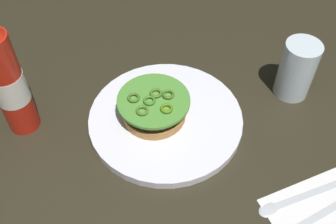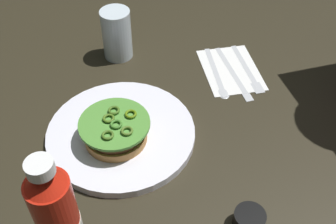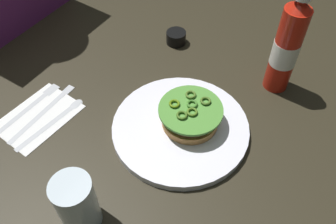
{
  "view_description": "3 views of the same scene",
  "coord_description": "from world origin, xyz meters",
  "px_view_note": "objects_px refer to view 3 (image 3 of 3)",
  "views": [
    {
      "loc": [
        0.21,
        0.36,
        0.6
      ],
      "look_at": [
        -0.0,
        -0.06,
        0.05
      ],
      "focal_mm": 42.47,
      "sensor_mm": 36.0,
      "label": 1
    },
    {
      "loc": [
        0.55,
        -0.14,
        0.63
      ],
      "look_at": [
        0.0,
        0.02,
        0.06
      ],
      "focal_mm": 44.54,
      "sensor_mm": 36.0,
      "label": 2
    },
    {
      "loc": [
        -0.42,
        -0.31,
        0.62
      ],
      "look_at": [
        -0.01,
        -0.04,
        0.04
      ],
      "focal_mm": 38.32,
      "sensor_mm": 36.0,
      "label": 3
    }
  ],
  "objects_px": {
    "dinner_plate": "(180,128)",
    "fork_utensil": "(33,103)",
    "burger_sandwich": "(190,115)",
    "butter_knife": "(46,108)",
    "napkin": "(38,117)",
    "condiment_cup": "(176,37)",
    "water_glass": "(77,204)",
    "ketchup_bottle": "(287,47)",
    "spoon_utensil": "(59,116)"
  },
  "relations": [
    {
      "from": "napkin",
      "to": "spoon_utensil",
      "type": "distance_m",
      "value": 0.05
    },
    {
      "from": "condiment_cup",
      "to": "fork_utensil",
      "type": "bearing_deg",
      "value": 156.3
    },
    {
      "from": "burger_sandwich",
      "to": "condiment_cup",
      "type": "xyz_separation_m",
      "value": [
        0.24,
        0.18,
        -0.02
      ]
    },
    {
      "from": "condiment_cup",
      "to": "butter_knife",
      "type": "distance_m",
      "value": 0.39
    },
    {
      "from": "fork_utensil",
      "to": "dinner_plate",
      "type": "bearing_deg",
      "value": -70.45
    },
    {
      "from": "water_glass",
      "to": "fork_utensil",
      "type": "distance_m",
      "value": 0.32
    },
    {
      "from": "fork_utensil",
      "to": "water_glass",
      "type": "bearing_deg",
      "value": -118.26
    },
    {
      "from": "condiment_cup",
      "to": "ketchup_bottle",
      "type": "bearing_deg",
      "value": -92.11
    },
    {
      "from": "spoon_utensil",
      "to": "butter_knife",
      "type": "distance_m",
      "value": 0.04
    },
    {
      "from": "water_glass",
      "to": "fork_utensil",
      "type": "xyz_separation_m",
      "value": [
        0.15,
        0.28,
        -0.06
      ]
    },
    {
      "from": "dinner_plate",
      "to": "napkin",
      "type": "distance_m",
      "value": 0.32
    },
    {
      "from": "butter_knife",
      "to": "fork_utensil",
      "type": "height_order",
      "value": "same"
    },
    {
      "from": "burger_sandwich",
      "to": "butter_knife",
      "type": "xyz_separation_m",
      "value": [
        -0.13,
        0.3,
        -0.04
      ]
    },
    {
      "from": "napkin",
      "to": "fork_utensil",
      "type": "bearing_deg",
      "value": 59.72
    },
    {
      "from": "ketchup_bottle",
      "to": "spoon_utensil",
      "type": "xyz_separation_m",
      "value": [
        -0.36,
        0.37,
        -0.11
      ]
    },
    {
      "from": "ketchup_bottle",
      "to": "fork_utensil",
      "type": "height_order",
      "value": "ketchup_bottle"
    },
    {
      "from": "dinner_plate",
      "to": "napkin",
      "type": "height_order",
      "value": "dinner_plate"
    },
    {
      "from": "dinner_plate",
      "to": "spoon_utensil",
      "type": "relative_size",
      "value": 1.6
    },
    {
      "from": "spoon_utensil",
      "to": "napkin",
      "type": "bearing_deg",
      "value": 121.96
    },
    {
      "from": "dinner_plate",
      "to": "butter_knife",
      "type": "xyz_separation_m",
      "value": [
        -0.11,
        0.29,
        -0.0
      ]
    },
    {
      "from": "napkin",
      "to": "spoon_utensil",
      "type": "height_order",
      "value": "spoon_utensil"
    },
    {
      "from": "ketchup_bottle",
      "to": "spoon_utensil",
      "type": "bearing_deg",
      "value": 133.65
    },
    {
      "from": "ketchup_bottle",
      "to": "dinner_plate",
      "type": "bearing_deg",
      "value": 153.17
    },
    {
      "from": "fork_utensil",
      "to": "condiment_cup",
      "type": "bearing_deg",
      "value": -23.7
    },
    {
      "from": "dinner_plate",
      "to": "burger_sandwich",
      "type": "height_order",
      "value": "burger_sandwich"
    },
    {
      "from": "water_glass",
      "to": "butter_knife",
      "type": "relative_size",
      "value": 0.61
    },
    {
      "from": "butter_knife",
      "to": "napkin",
      "type": "bearing_deg",
      "value": -179.36
    },
    {
      "from": "napkin",
      "to": "water_glass",
      "type": "bearing_deg",
      "value": -117.95
    },
    {
      "from": "butter_knife",
      "to": "condiment_cup",
      "type": "bearing_deg",
      "value": -18.97
    },
    {
      "from": "ketchup_bottle",
      "to": "butter_knife",
      "type": "xyz_separation_m",
      "value": [
        -0.35,
        0.41,
        -0.11
      ]
    },
    {
      "from": "burger_sandwich",
      "to": "napkin",
      "type": "xyz_separation_m",
      "value": [
        -0.16,
        0.3,
        -0.04
      ]
    },
    {
      "from": "dinner_plate",
      "to": "butter_knife",
      "type": "relative_size",
      "value": 1.46
    },
    {
      "from": "dinner_plate",
      "to": "fork_utensil",
      "type": "height_order",
      "value": "dinner_plate"
    },
    {
      "from": "condiment_cup",
      "to": "butter_knife",
      "type": "bearing_deg",
      "value": 161.03
    },
    {
      "from": "ketchup_bottle",
      "to": "condiment_cup",
      "type": "relative_size",
      "value": 4.82
    },
    {
      "from": "spoon_utensil",
      "to": "ketchup_bottle",
      "type": "bearing_deg",
      "value": -46.35
    },
    {
      "from": "burger_sandwich",
      "to": "butter_knife",
      "type": "relative_size",
      "value": 0.67
    },
    {
      "from": "burger_sandwich",
      "to": "spoon_utensil",
      "type": "bearing_deg",
      "value": 116.51
    },
    {
      "from": "water_glass",
      "to": "fork_utensil",
      "type": "height_order",
      "value": "water_glass"
    },
    {
      "from": "burger_sandwich",
      "to": "fork_utensil",
      "type": "bearing_deg",
      "value": 111.61
    },
    {
      "from": "spoon_utensil",
      "to": "butter_knife",
      "type": "relative_size",
      "value": 0.92
    },
    {
      "from": "burger_sandwich",
      "to": "butter_knife",
      "type": "bearing_deg",
      "value": 113.28
    },
    {
      "from": "butter_knife",
      "to": "spoon_utensil",
      "type": "bearing_deg",
      "value": -90.19
    },
    {
      "from": "burger_sandwich",
      "to": "napkin",
      "type": "bearing_deg",
      "value": 117.29
    },
    {
      "from": "ketchup_bottle",
      "to": "fork_utensil",
      "type": "xyz_separation_m",
      "value": [
        -0.36,
        0.45,
        -0.11
      ]
    },
    {
      "from": "water_glass",
      "to": "condiment_cup",
      "type": "xyz_separation_m",
      "value": [
        0.52,
        0.12,
        -0.04
      ]
    },
    {
      "from": "burger_sandwich",
      "to": "fork_utensil",
      "type": "relative_size",
      "value": 0.74
    },
    {
      "from": "spoon_utensil",
      "to": "butter_knife",
      "type": "bearing_deg",
      "value": 89.81
    },
    {
      "from": "water_glass",
      "to": "butter_knife",
      "type": "xyz_separation_m",
      "value": [
        0.16,
        0.24,
        -0.06
      ]
    },
    {
      "from": "burger_sandwich",
      "to": "ketchup_bottle",
      "type": "relative_size",
      "value": 0.53
    }
  ]
}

